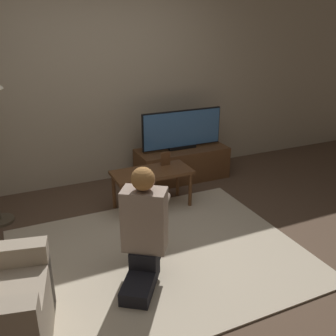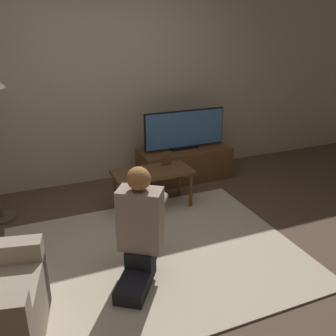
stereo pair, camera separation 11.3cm
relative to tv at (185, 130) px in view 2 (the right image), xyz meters
The scene contains 8 objects.
ground_plane 1.92m from the tv, 122.76° to the right, with size 10.00×10.00×0.00m, color brown.
wall_back 1.23m from the tv, 156.79° to the left, with size 10.00×0.06×2.60m.
rug 1.92m from the tv, 122.76° to the right, with size 2.50×2.00×0.02m.
tv_stand 0.46m from the tv, 90.00° to the right, with size 1.18×0.49×0.41m.
tv is the anchor object (origin of this frame).
coffee_table 0.95m from the tv, 137.46° to the right, with size 0.86×0.40×0.44m.
person_kneeling 2.11m from the tv, 124.44° to the right, with size 0.66×0.81×0.95m.
picture_frame 0.71m from the tv, 131.86° to the right, with size 0.11×0.01×0.15m.
Camera 2 is at (-0.99, -2.65, 1.96)m, focal length 40.00 mm.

